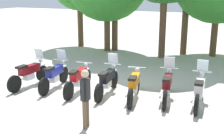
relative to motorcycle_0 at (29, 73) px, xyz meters
name	(u,v)px	position (x,y,z in m)	size (l,w,h in m)	color
ground_plane	(106,95)	(3.10, 0.31, -0.52)	(80.00, 80.00, 0.00)	#BCB7A8
motorcycle_0	(29,73)	(0.00, 0.00, 0.00)	(0.62, 2.19, 1.37)	black
motorcycle_1	(55,75)	(1.03, 0.19, 0.00)	(0.62, 2.18, 1.37)	black
motorcycle_2	(78,79)	(2.06, 0.16, -0.01)	(0.62, 2.19, 0.99)	black
motorcycle_3	(107,80)	(3.09, 0.41, 0.00)	(0.62, 2.19, 1.37)	black
motorcycle_4	(134,85)	(4.12, 0.33, -0.01)	(0.68, 2.17, 0.99)	black
motorcycle_5	(167,86)	(5.15, 0.70, 0.00)	(0.63, 2.18, 1.37)	black
motorcycle_6	(199,90)	(6.19, 0.71, 0.00)	(0.62, 2.19, 1.37)	black
person_0	(85,95)	(3.65, -2.13, 0.42)	(0.23, 0.40, 1.61)	brown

